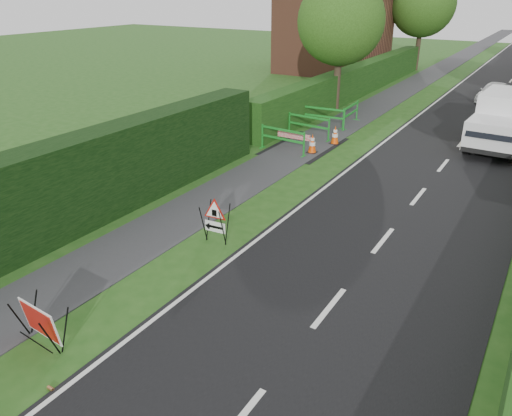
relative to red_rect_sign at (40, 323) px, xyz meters
The scene contains 19 objects.
ground 3.29m from the red_rect_sign, 60.35° to the left, with size 120.00×120.00×0.00m, color #204C15.
footpath 37.85m from the red_rect_sign, 92.11° to the left, with size 2.00×90.00×0.02m, color #2D2D30.
hedge_west_near 4.44m from the red_rect_sign, 140.25° to the left, with size 1.10×18.00×2.50m, color black.
hedge_west_far 25.06m from the red_rect_sign, 97.78° to the left, with size 1.00×24.00×1.80m, color #14380F.
house_west 33.96m from the red_rect_sign, 104.34° to the left, with size 7.50×7.40×7.88m.
tree_nw 21.41m from the red_rect_sign, 98.18° to the left, with size 4.40×4.40×6.70m.
tree_fw 37.20m from the red_rect_sign, 94.65° to the left, with size 4.80×4.80×7.24m.
red_rect_sign is the anchor object (origin of this frame).
triangle_sign 4.96m from the red_rect_sign, 85.62° to the left, with size 0.78×0.78×1.06m.
works_van 18.72m from the red_rect_sign, 72.98° to the left, with size 2.11×4.87×2.18m.
traffic_cone_3 13.23m from the red_rect_sign, 93.28° to the left, with size 0.38×0.38×0.79m.
traffic_cone_4 14.83m from the red_rect_sign, 91.80° to the left, with size 0.38×0.38×0.79m.
ped_barrier_0 12.79m from the red_rect_sign, 98.13° to the left, with size 2.08×0.55×1.00m.
ped_barrier_1 15.21m from the red_rect_sign, 96.95° to the left, with size 2.08×0.53×1.00m.
ped_barrier_2 17.05m from the red_rect_sign, 96.57° to the left, with size 2.07×0.45×1.00m.
ped_barrier_3 18.18m from the red_rect_sign, 93.47° to the left, with size 0.44×2.07×1.00m.
redwhite_plank 13.75m from the red_rect_sign, 97.55° to the left, with size 1.50×0.04×0.25m, color red.
litter_can 1.38m from the red_rect_sign, 33.15° to the right, with size 0.07×0.07×0.12m, color #BF7F4C.
hatchback_car 27.63m from the red_rect_sign, 81.72° to the left, with size 1.30×3.23×1.10m, color silver.
Camera 1 is at (5.68, -7.16, 6.16)m, focal length 35.00 mm.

